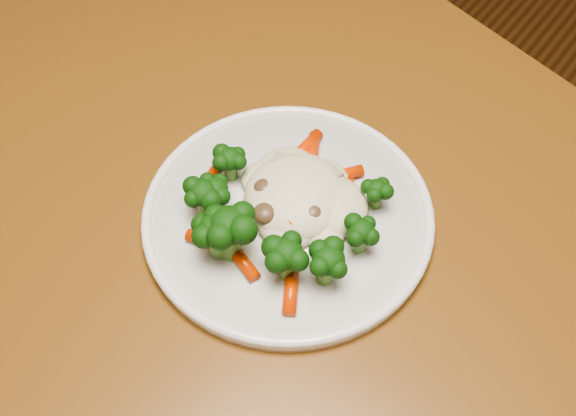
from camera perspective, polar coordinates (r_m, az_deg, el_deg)
The scene contains 3 objects.
dining_table at distance 0.77m, azimuth -2.03°, elevation -5.74°, with size 1.29×1.01×0.75m.
plate at distance 0.68m, azimuth 0.00°, elevation -0.71°, with size 0.27×0.27×0.01m, color white.
meal at distance 0.65m, azimuth -0.96°, elevation -0.22°, with size 0.18×0.19×0.05m.
Camera 1 is at (0.34, -0.62, 1.31)m, focal length 45.00 mm.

